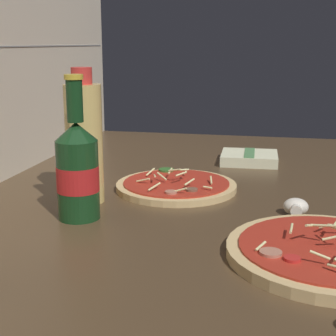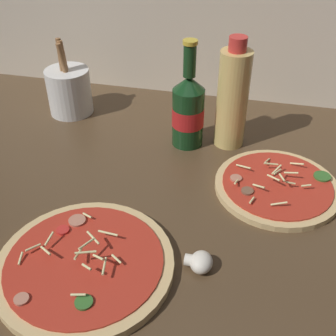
{
  "view_description": "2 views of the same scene",
  "coord_description": "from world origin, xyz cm",
  "px_view_note": "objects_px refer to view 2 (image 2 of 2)",
  "views": [
    {
      "loc": [
        -79.41,
        -10.74,
        30.81
      ],
      "look_at": [
        3.08,
        7.01,
        10.18
      ],
      "focal_mm": 55.0,
      "sensor_mm": 36.0,
      "label": 1
    },
    {
      "loc": [
        10.61,
        -58.11,
        54.24
      ],
      "look_at": [
        -3.37,
        1.61,
        9.02
      ],
      "focal_mm": 45.0,
      "sensor_mm": 36.0,
      "label": 2
    }
  ],
  "objects_px": {
    "pizza_far": "(277,186)",
    "utensil_crock": "(69,90)",
    "pizza_near": "(85,264)",
    "mushroom_left": "(200,262)",
    "oil_bottle": "(232,98)",
    "beer_bottle": "(188,110)"
  },
  "relations": [
    {
      "from": "pizza_far",
      "to": "utensil_crock",
      "type": "distance_m",
      "value": 0.55
    },
    {
      "from": "pizza_near",
      "to": "mushroom_left",
      "type": "bearing_deg",
      "value": 13.05
    },
    {
      "from": "pizza_far",
      "to": "mushroom_left",
      "type": "height_order",
      "value": "pizza_far"
    },
    {
      "from": "pizza_near",
      "to": "mushroom_left",
      "type": "xyz_separation_m",
      "value": [
        0.17,
        0.04,
        0.01
      ]
    },
    {
      "from": "oil_bottle",
      "to": "utensil_crock",
      "type": "relative_size",
      "value": 1.29
    },
    {
      "from": "pizza_near",
      "to": "pizza_far",
      "type": "distance_m",
      "value": 0.39
    },
    {
      "from": "oil_bottle",
      "to": "mushroom_left",
      "type": "height_order",
      "value": "oil_bottle"
    },
    {
      "from": "oil_bottle",
      "to": "mushroom_left",
      "type": "xyz_separation_m",
      "value": [
        -0.0,
        -0.37,
        -0.1
      ]
    },
    {
      "from": "pizza_far",
      "to": "mushroom_left",
      "type": "bearing_deg",
      "value": -116.24
    },
    {
      "from": "pizza_far",
      "to": "utensil_crock",
      "type": "height_order",
      "value": "utensil_crock"
    },
    {
      "from": "beer_bottle",
      "to": "utensil_crock",
      "type": "distance_m",
      "value": 0.32
    },
    {
      "from": "pizza_near",
      "to": "utensil_crock",
      "type": "relative_size",
      "value": 1.49
    },
    {
      "from": "beer_bottle",
      "to": "mushroom_left",
      "type": "distance_m",
      "value": 0.37
    },
    {
      "from": "utensil_crock",
      "to": "pizza_far",
      "type": "bearing_deg",
      "value": -21.31
    },
    {
      "from": "beer_bottle",
      "to": "utensil_crock",
      "type": "relative_size",
      "value": 1.26
    },
    {
      "from": "mushroom_left",
      "to": "utensil_crock",
      "type": "distance_m",
      "value": 0.59
    },
    {
      "from": "pizza_near",
      "to": "mushroom_left",
      "type": "height_order",
      "value": "pizza_near"
    },
    {
      "from": "oil_bottle",
      "to": "utensil_crock",
      "type": "xyz_separation_m",
      "value": [
        -0.4,
        0.05,
        -0.05
      ]
    },
    {
      "from": "pizza_near",
      "to": "oil_bottle",
      "type": "bearing_deg",
      "value": 66.99
    },
    {
      "from": "beer_bottle",
      "to": "pizza_near",
      "type": "bearing_deg",
      "value": -102.35
    },
    {
      "from": "mushroom_left",
      "to": "utensil_crock",
      "type": "bearing_deg",
      "value": 133.13
    },
    {
      "from": "mushroom_left",
      "to": "utensil_crock",
      "type": "xyz_separation_m",
      "value": [
        -0.4,
        0.43,
        0.04
      ]
    }
  ]
}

